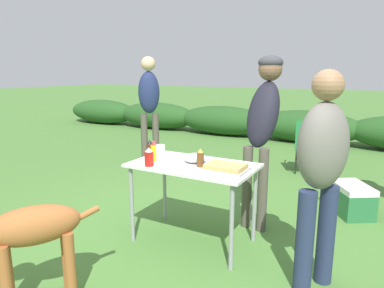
% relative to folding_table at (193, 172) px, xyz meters
% --- Properties ---
extents(ground_plane, '(60.00, 60.00, 0.00)m').
position_rel_folding_table_xyz_m(ground_plane, '(0.00, 0.00, -0.66)').
color(ground_plane, '#477533').
extents(shrub_hedge, '(14.40, 0.90, 0.71)m').
position_rel_folding_table_xyz_m(shrub_hedge, '(0.00, 5.19, -0.31)').
color(shrub_hedge, '#234C1E').
rests_on(shrub_hedge, ground).
extents(folding_table, '(1.10, 0.64, 0.74)m').
position_rel_folding_table_xyz_m(folding_table, '(0.00, 0.00, 0.00)').
color(folding_table, silver).
rests_on(folding_table, ground).
extents(food_tray, '(0.36, 0.26, 0.06)m').
position_rel_folding_table_xyz_m(food_tray, '(0.34, -0.05, 0.10)').
color(food_tray, '#9E9EA3').
rests_on(food_tray, folding_table).
extents(plate_stack, '(0.20, 0.20, 0.03)m').
position_rel_folding_table_xyz_m(plate_stack, '(-0.29, 0.07, 0.09)').
color(plate_stack, white).
rests_on(plate_stack, folding_table).
extents(mixing_bowl, '(0.21, 0.21, 0.08)m').
position_rel_folding_table_xyz_m(mixing_bowl, '(-0.01, 0.06, 0.12)').
color(mixing_bowl, silver).
rests_on(mixing_bowl, folding_table).
extents(paper_cup_stack, '(0.08, 0.08, 0.17)m').
position_rel_folding_table_xyz_m(paper_cup_stack, '(-0.26, -0.14, 0.16)').
color(paper_cup_stack, white).
rests_on(paper_cup_stack, folding_table).
extents(ketchup_bottle, '(0.08, 0.08, 0.16)m').
position_rel_folding_table_xyz_m(ketchup_bottle, '(-0.30, -0.24, 0.15)').
color(ketchup_bottle, red).
rests_on(ketchup_bottle, folding_table).
extents(mustard_bottle, '(0.06, 0.06, 0.19)m').
position_rel_folding_table_xyz_m(mustard_bottle, '(-0.36, -0.08, 0.17)').
color(mustard_bottle, yellow).
rests_on(mustard_bottle, folding_table).
extents(beer_bottle, '(0.06, 0.06, 0.16)m').
position_rel_folding_table_xyz_m(beer_bottle, '(0.10, -0.05, 0.15)').
color(beer_bottle, brown).
rests_on(beer_bottle, folding_table).
extents(bbq_sauce_bottle, '(0.06, 0.06, 0.19)m').
position_rel_folding_table_xyz_m(bbq_sauce_bottle, '(-0.42, -0.06, 0.17)').
color(bbq_sauce_bottle, '#562314').
rests_on(bbq_sauce_bottle, folding_table).
extents(spice_jar, '(0.06, 0.06, 0.16)m').
position_rel_folding_table_xyz_m(spice_jar, '(-0.45, 0.03, 0.15)').
color(spice_jar, '#B2893D').
rests_on(spice_jar, folding_table).
extents(standing_person_in_gray_fleece, '(0.35, 0.49, 1.70)m').
position_rel_folding_table_xyz_m(standing_person_in_gray_fleece, '(0.42, 0.66, 0.45)').
color(standing_person_in_gray_fleece, '#4C473D').
rests_on(standing_person_in_gray_fleece, ground).
extents(standing_person_in_red_jacket, '(0.43, 0.42, 1.79)m').
position_rel_folding_table_xyz_m(standing_person_in_red_jacket, '(-1.99, 2.09, 0.43)').
color(standing_person_in_red_jacket, '#4C473D').
rests_on(standing_person_in_red_jacket, ground).
extents(standing_person_with_beanie, '(0.45, 0.49, 1.56)m').
position_rel_folding_table_xyz_m(standing_person_with_beanie, '(1.10, -0.17, 0.26)').
color(standing_person_with_beanie, '#232D4C').
rests_on(standing_person_with_beanie, ground).
extents(dog, '(0.59, 0.80, 0.76)m').
position_rel_folding_table_xyz_m(dog, '(-0.51, -1.31, -0.14)').
color(dog, '#9E5B2D').
rests_on(dog, ground).
extents(camp_chair_green_behind_table, '(0.57, 0.67, 0.83)m').
position_rel_folding_table_xyz_m(camp_chair_green_behind_table, '(0.53, 2.76, -0.20)').
color(camp_chair_green_behind_table, '#19602D').
rests_on(camp_chair_green_behind_table, ground).
extents(cooler_box, '(0.53, 0.58, 0.34)m').
position_rel_folding_table_xyz_m(cooler_box, '(1.23, 1.38, -0.49)').
color(cooler_box, '#286B3D').
rests_on(cooler_box, ground).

